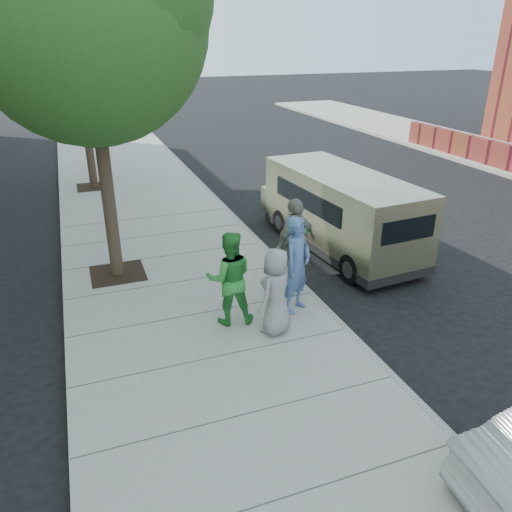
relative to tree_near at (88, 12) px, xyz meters
name	(u,v)px	position (x,y,z in m)	size (l,w,h in m)	color
ground	(247,311)	(2.25, -2.40, -5.55)	(120.00, 120.00, 0.00)	black
sidewalk	(199,317)	(1.25, -2.40, -5.47)	(5.00, 60.00, 0.15)	gray
curb_face	(311,296)	(3.69, -2.40, -5.47)	(0.12, 60.00, 0.16)	gray
tree_near	(88,12)	(0.00, 0.00, 0.00)	(4.62, 4.60, 7.53)	black
tree_far	(77,44)	(0.00, 7.60, -0.66)	(3.92, 3.80, 6.49)	black
parking_meter	(300,243)	(3.50, -2.14, -4.33)	(0.32, 0.21, 1.47)	gray
van	(339,210)	(5.55, -0.14, -4.47)	(2.21, 5.57, 2.02)	#BCB687
person_officer	(297,265)	(3.10, -2.90, -4.43)	(0.71, 0.46, 1.94)	#49699D
person_green_shirt	(230,278)	(1.75, -2.88, -4.49)	(0.88, 0.69, 1.82)	green
person_gray_shirt	(276,292)	(2.42, -3.49, -4.58)	(0.80, 0.52, 1.63)	gray
person_striped_polo	(295,245)	(3.45, -2.05, -4.39)	(1.18, 0.49, 2.01)	gray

